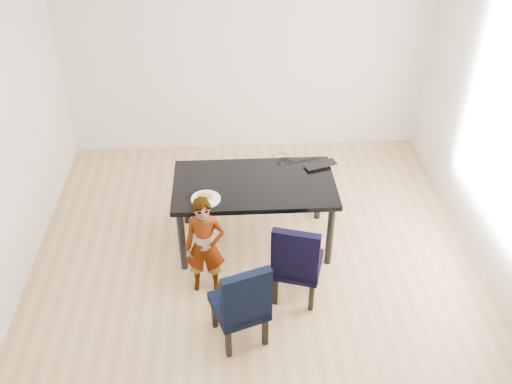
{
  "coord_description": "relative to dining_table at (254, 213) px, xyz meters",
  "views": [
    {
      "loc": [
        -0.25,
        -4.12,
        3.92
      ],
      "look_at": [
        0.0,
        0.2,
        0.85
      ],
      "focal_mm": 40.0,
      "sensor_mm": 36.0,
      "label": 1
    }
  ],
  "objects": [
    {
      "name": "floor",
      "position": [
        0.0,
        -0.5,
        -0.38
      ],
      "size": [
        4.5,
        5.0,
        0.01
      ],
      "primitive_type": "cube",
      "color": "tan",
      "rests_on": "ground"
    },
    {
      "name": "wall_back",
      "position": [
        0.0,
        2.0,
        0.98
      ],
      "size": [
        4.5,
        0.01,
        2.7
      ],
      "primitive_type": "cube",
      "color": "silver",
      "rests_on": "ground"
    },
    {
      "name": "dining_table",
      "position": [
        0.0,
        0.0,
        0.0
      ],
      "size": [
        1.6,
        0.9,
        0.75
      ],
      "primitive_type": "cube",
      "color": "black",
      "rests_on": "floor"
    },
    {
      "name": "chair_left",
      "position": [
        -0.2,
        -1.26,
        0.06
      ],
      "size": [
        0.54,
        0.55,
        0.87
      ],
      "primitive_type": "cube",
      "rotation": [
        0.0,
        0.0,
        0.34
      ],
      "color": "black",
      "rests_on": "floor"
    },
    {
      "name": "chair_right",
      "position": [
        0.35,
        -0.78,
        0.06
      ],
      "size": [
        0.53,
        0.54,
        0.88
      ],
      "primitive_type": "cube",
      "rotation": [
        0.0,
        0.0,
        -0.29
      ],
      "color": "black",
      "rests_on": "floor"
    },
    {
      "name": "child",
      "position": [
        -0.49,
        -0.65,
        0.14
      ],
      "size": [
        0.39,
        0.26,
        1.02
      ],
      "primitive_type": "imported",
      "rotation": [
        0.0,
        0.0,
        -0.05
      ],
      "color": "orange",
      "rests_on": "floor"
    },
    {
      "name": "plate",
      "position": [
        -0.47,
        -0.26,
        0.38
      ],
      "size": [
        0.34,
        0.34,
        0.02
      ],
      "primitive_type": "cylinder",
      "rotation": [
        0.0,
        0.0,
        0.26
      ],
      "color": "silver",
      "rests_on": "dining_table"
    },
    {
      "name": "sandwich",
      "position": [
        -0.48,
        -0.24,
        0.42
      ],
      "size": [
        0.15,
        0.07,
        0.06
      ],
      "primitive_type": "ellipsoid",
      "rotation": [
        0.0,
        0.0,
        -0.01
      ],
      "color": "olive",
      "rests_on": "plate"
    },
    {
      "name": "laptop",
      "position": [
        0.68,
        0.31,
        0.39
      ],
      "size": [
        0.39,
        0.31,
        0.03
      ],
      "primitive_type": "imported",
      "rotation": [
        0.0,
        0.0,
        3.45
      ],
      "color": "black",
      "rests_on": "dining_table"
    },
    {
      "name": "cable_tangle",
      "position": [
        0.34,
        0.35,
        0.38
      ],
      "size": [
        0.18,
        0.18,
        0.01
      ],
      "primitive_type": "torus",
      "rotation": [
        0.0,
        0.0,
        0.18
      ],
      "color": "black",
      "rests_on": "dining_table"
    }
  ]
}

